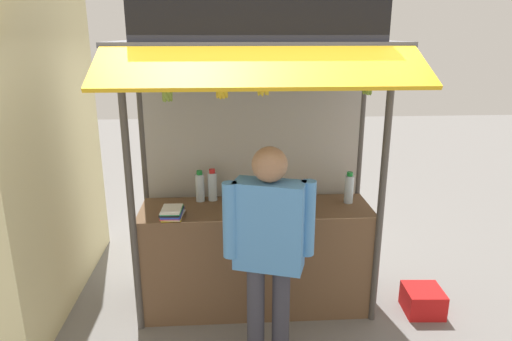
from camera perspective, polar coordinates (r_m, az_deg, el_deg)
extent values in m
plane|color=slate|center=(4.61, 0.00, -16.26)|extent=(20.00, 20.00, 0.00)
cube|color=brown|center=(4.35, 0.00, -10.75)|extent=(2.09, 0.62, 1.00)
cylinder|color=#4C4742|center=(3.86, -15.37, -3.63)|extent=(0.06, 0.06, 2.41)
cylinder|color=#4C4742|center=(3.99, 15.43, -2.97)|extent=(0.06, 0.06, 2.41)
cylinder|color=#4C4742|center=(4.53, -13.63, -0.46)|extent=(0.06, 0.06, 2.41)
cylinder|color=#4C4742|center=(4.64, 12.64, 0.02)|extent=(0.06, 0.06, 2.41)
cube|color=#B7B2A8|center=(4.47, -0.33, -0.53)|extent=(2.04, 0.04, 2.36)
cube|color=#3F3F44|center=(3.81, 0.05, 15.57)|extent=(2.29, 0.92, 0.04)
cube|color=gold|center=(3.11, 0.91, 12.76)|extent=(2.25, 0.51, 0.26)
cube|color=black|center=(3.40, 0.52, 18.70)|extent=(1.88, 0.04, 0.35)
cylinder|color=#59544C|center=(3.45, 0.44, 13.77)|extent=(1.98, 0.02, 0.02)
cylinder|color=silver|center=(4.29, -7.01, -2.15)|extent=(0.08, 0.08, 0.26)
cylinder|color=#198C33|center=(4.25, -7.08, -0.26)|extent=(0.05, 0.05, 0.04)
cylinder|color=silver|center=(4.30, -5.45, -2.01)|extent=(0.09, 0.09, 0.27)
cylinder|color=red|center=(4.25, -5.51, -0.06)|extent=(0.06, 0.06, 0.04)
cylinder|color=silver|center=(4.31, 11.52, -2.31)|extent=(0.08, 0.08, 0.26)
cylinder|color=#198C33|center=(4.26, 11.64, -0.43)|extent=(0.05, 0.05, 0.04)
cube|color=green|center=(3.93, 0.80, -5.79)|extent=(0.20, 0.24, 0.01)
cube|color=green|center=(3.94, 0.88, -5.57)|extent=(0.20, 0.24, 0.01)
cube|color=white|center=(3.94, 0.88, -5.46)|extent=(0.22, 0.25, 0.01)
cube|color=yellow|center=(3.93, 0.98, -5.39)|extent=(0.20, 0.24, 0.01)
cube|color=yellow|center=(4.02, -10.42, -5.57)|extent=(0.17, 0.26, 0.01)
cube|color=white|center=(4.00, -10.30, -5.51)|extent=(0.19, 0.27, 0.01)
cube|color=red|center=(4.00, -10.53, -5.40)|extent=(0.17, 0.25, 0.01)
cube|color=blue|center=(4.00, -10.40, -5.28)|extent=(0.18, 0.26, 0.01)
cube|color=blue|center=(3.99, -10.38, -5.13)|extent=(0.19, 0.26, 0.01)
cube|color=black|center=(3.98, -10.49, -5.04)|extent=(0.19, 0.27, 0.01)
cube|color=green|center=(3.99, -10.45, -4.87)|extent=(0.18, 0.26, 0.01)
cube|color=white|center=(3.98, -10.52, -4.77)|extent=(0.18, 0.26, 0.01)
cube|color=yellow|center=(3.96, 5.33, -5.66)|extent=(0.19, 0.30, 0.01)
cube|color=green|center=(3.97, 5.50, -5.43)|extent=(0.20, 0.30, 0.01)
cube|color=orange|center=(3.96, 5.45, -5.32)|extent=(0.22, 0.31, 0.01)
cube|color=white|center=(3.95, 5.35, -5.27)|extent=(0.22, 0.32, 0.01)
cylinder|color=#332D23|center=(3.45, -4.34, 12.55)|extent=(0.01, 0.01, 0.11)
cylinder|color=olive|center=(3.46, -4.31, 11.31)|extent=(0.04, 0.04, 0.04)
ellipsoid|color=yellow|center=(3.47, -4.04, 10.00)|extent=(0.04, 0.07, 0.15)
ellipsoid|color=yellow|center=(3.48, -4.11, 10.04)|extent=(0.07, 0.06, 0.15)
ellipsoid|color=yellow|center=(3.49, -4.32, 10.11)|extent=(0.09, 0.04, 0.15)
ellipsoid|color=yellow|center=(3.48, -4.66, 10.07)|extent=(0.07, 0.08, 0.15)
ellipsoid|color=yellow|center=(3.46, -4.59, 10.00)|extent=(0.05, 0.07, 0.15)
ellipsoid|color=yellow|center=(3.44, -4.38, 10.00)|extent=(0.09, 0.05, 0.15)
ellipsoid|color=yellow|center=(3.45, -3.96, 10.03)|extent=(0.08, 0.08, 0.15)
cylinder|color=#332D23|center=(3.61, 13.99, 12.39)|extent=(0.01, 0.01, 0.10)
cylinder|color=olive|center=(3.62, 13.91, 11.28)|extent=(0.04, 0.04, 0.04)
ellipsoid|color=olive|center=(3.63, 14.06, 10.10)|extent=(0.04, 0.06, 0.14)
ellipsoid|color=olive|center=(3.64, 13.86, 10.14)|extent=(0.06, 0.05, 0.14)
ellipsoid|color=olive|center=(3.63, 13.46, 10.21)|extent=(0.07, 0.07, 0.14)
ellipsoid|color=olive|center=(3.61, 13.66, 10.12)|extent=(0.06, 0.06, 0.14)
ellipsoid|color=olive|center=(3.61, 13.95, 10.09)|extent=(0.07, 0.04, 0.14)
cylinder|color=#332D23|center=(3.46, 0.88, 12.88)|extent=(0.01, 0.01, 0.08)
cylinder|color=olive|center=(3.46, 0.87, 11.91)|extent=(0.04, 0.04, 0.04)
ellipsoid|color=yellow|center=(3.48, 1.29, 10.54)|extent=(0.04, 0.09, 0.16)
ellipsoid|color=yellow|center=(3.50, 0.91, 10.60)|extent=(0.09, 0.05, 0.16)
ellipsoid|color=yellow|center=(3.49, 0.55, 10.55)|extent=(0.07, 0.07, 0.16)
ellipsoid|color=yellow|center=(3.46, 0.59, 10.49)|extent=(0.07, 0.07, 0.16)
ellipsoid|color=yellow|center=(3.45, 1.10, 10.51)|extent=(0.09, 0.06, 0.16)
cylinder|color=#332D23|center=(3.48, -11.20, 12.17)|extent=(0.01, 0.01, 0.13)
cylinder|color=olive|center=(3.49, -11.12, 10.78)|extent=(0.04, 0.04, 0.04)
ellipsoid|color=#7EA13B|center=(3.49, -10.68, 9.54)|extent=(0.04, 0.08, 0.15)
ellipsoid|color=#7EA13B|center=(3.51, -10.74, 9.59)|extent=(0.07, 0.07, 0.15)
ellipsoid|color=#7EA13B|center=(3.52, -11.06, 9.60)|extent=(0.09, 0.04, 0.15)
ellipsoid|color=#7EA13B|center=(3.51, -11.32, 9.52)|extent=(0.06, 0.07, 0.15)
ellipsoid|color=#7EA13B|center=(3.49, -11.36, 9.48)|extent=(0.05, 0.07, 0.15)
ellipsoid|color=#7EA13B|center=(3.47, -11.21, 9.48)|extent=(0.08, 0.05, 0.15)
ellipsoid|color=#7EA13B|center=(3.47, -10.86, 9.50)|extent=(0.08, 0.06, 0.15)
cylinder|color=#383842|center=(3.69, -0.03, -17.77)|extent=(0.14, 0.14, 0.84)
cylinder|color=#383842|center=(3.70, 3.10, -17.64)|extent=(0.14, 0.14, 0.84)
cube|color=#4C8CCC|center=(3.32, 1.64, -6.91)|extent=(0.54, 0.36, 0.67)
cylinder|color=#4C8CCC|center=(3.29, -3.25, -6.22)|extent=(0.11, 0.11, 0.57)
cylinder|color=#4C8CCC|center=(3.34, 6.48, -5.95)|extent=(0.11, 0.11, 0.57)
sphere|color=#936B4C|center=(3.16, 1.71, 0.75)|extent=(0.25, 0.25, 0.25)
cube|color=red|center=(4.70, 20.09, -14.99)|extent=(0.36, 0.36, 0.24)
cube|color=beige|center=(4.57, -24.11, 2.07)|extent=(0.20, 2.40, 2.93)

